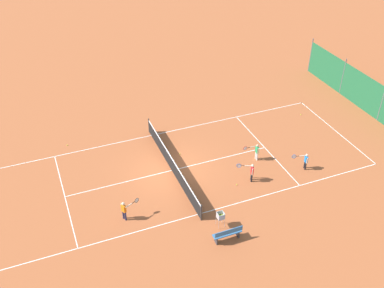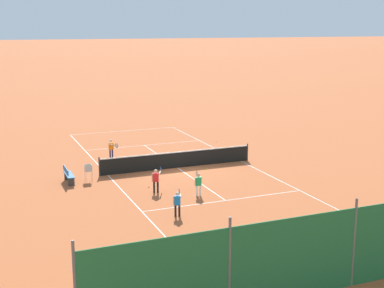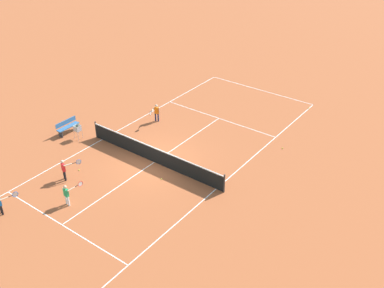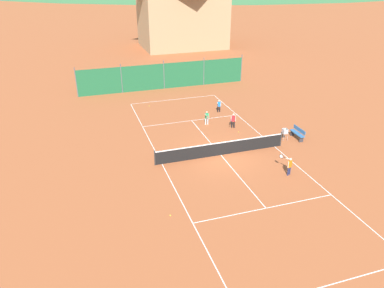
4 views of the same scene
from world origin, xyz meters
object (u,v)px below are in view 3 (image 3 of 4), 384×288
at_px(player_far_baseline, 156,112).
at_px(tennis_ball_far_corner, 79,170).
at_px(player_near_baseline, 64,168).
at_px(tennis_ball_alley_right, 282,148).
at_px(tennis_ball_service_box, 161,179).
at_px(courtside_bench, 68,126).
at_px(player_near_service, 1,202).
at_px(tennis_net, 154,154).
at_px(tennis_ball_by_net_right, 309,108).
at_px(ball_hopper, 77,129).
at_px(player_far_service, 67,193).

xyz_separation_m(player_far_baseline, tennis_ball_far_corner, (-0.27, 6.69, -0.65)).
bearing_deg(player_near_baseline, tennis_ball_far_corner, -84.97).
relative_size(player_near_baseline, tennis_ball_alley_right, 18.10).
distance_m(tennis_ball_service_box, courtside_bench, 7.74).
bearing_deg(tennis_ball_alley_right, player_near_service, 58.80).
xyz_separation_m(tennis_net, tennis_ball_service_box, (-1.37, 1.03, -0.47)).
xyz_separation_m(player_near_baseline, player_near_service, (0.22, 3.54, -0.05)).
height_order(player_near_service, tennis_ball_far_corner, player_near_service).
bearing_deg(tennis_ball_alley_right, player_near_baseline, 51.01).
xyz_separation_m(player_near_service, tennis_ball_far_corner, (-0.14, -4.47, -0.62)).
distance_m(player_near_service, tennis_ball_service_box, 7.73).
distance_m(tennis_ball_service_box, tennis_ball_by_net_right, 12.55).
height_order(player_near_baseline, tennis_ball_service_box, player_near_baseline).
height_order(player_far_baseline, tennis_ball_alley_right, player_far_baseline).
xyz_separation_m(tennis_ball_alley_right, ball_hopper, (10.32, 6.23, 0.63)).
bearing_deg(tennis_ball_service_box, player_far_service, 61.56).
bearing_deg(tennis_net, tennis_ball_alley_right, -132.54).
relative_size(tennis_ball_alley_right, ball_hopper, 0.07).
relative_size(player_near_baseline, courtside_bench, 0.80).
distance_m(player_far_service, tennis_ball_far_corner, 2.91).
height_order(tennis_ball_service_box, tennis_ball_alley_right, same).
relative_size(player_far_baseline, player_far_service, 1.04).
bearing_deg(player_far_baseline, tennis_ball_by_net_right, -133.07).
bearing_deg(ball_hopper, player_far_baseline, -117.84).
bearing_deg(player_far_service, player_near_service, 49.55).
relative_size(tennis_ball_far_corner, courtside_bench, 0.04).
xyz_separation_m(player_near_baseline, tennis_ball_far_corner, (0.08, -0.93, -0.67)).
bearing_deg(tennis_net, courtside_bench, 5.98).
relative_size(tennis_ball_alley_right, tennis_ball_far_corner, 1.00).
distance_m(tennis_net, player_near_service, 8.01).
bearing_deg(tennis_ball_by_net_right, tennis_ball_service_box, 77.50).
xyz_separation_m(tennis_net, ball_hopper, (5.30, 0.76, 0.16)).
relative_size(tennis_ball_service_box, tennis_ball_far_corner, 1.00).
relative_size(player_near_baseline, ball_hopper, 1.34).
height_order(player_far_baseline, ball_hopper, player_far_baseline).
xyz_separation_m(player_far_baseline, player_far_service, (-2.07, 8.89, -0.02)).
relative_size(tennis_ball_service_box, tennis_ball_alley_right, 1.00).
xyz_separation_m(tennis_ball_far_corner, ball_hopper, (2.61, -2.26, 0.63)).
bearing_deg(tennis_ball_alley_right, tennis_ball_far_corner, 47.75).
bearing_deg(tennis_ball_by_net_right, player_near_baseline, 66.17).
height_order(tennis_ball_alley_right, courtside_bench, courtside_bench).
height_order(player_near_service, courtside_bench, player_near_service).
height_order(tennis_ball_by_net_right, courtside_bench, courtside_bench).
relative_size(tennis_net, player_near_service, 8.30).
bearing_deg(tennis_ball_far_corner, courtside_bench, -32.88).
height_order(tennis_net, courtside_bench, tennis_net).
relative_size(player_far_baseline, tennis_ball_by_net_right, 17.73).
xyz_separation_m(player_near_service, player_far_service, (-1.94, -2.27, 0.01)).
height_order(player_near_service, tennis_ball_service_box, player_near_service).
height_order(player_far_service, tennis_ball_far_corner, player_far_service).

